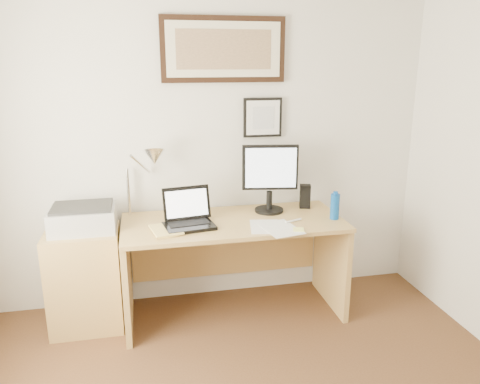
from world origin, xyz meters
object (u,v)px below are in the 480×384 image
object	(u,v)px
water_bottle	(335,207)
book	(152,232)
laptop	(188,218)
printer	(83,218)
desk	(231,246)
side_cabinet	(86,279)
lcd_monitor	(270,175)

from	to	relation	value
water_bottle	book	bearing A→B (deg)	-178.75
water_bottle	laptop	bearing A→B (deg)	175.73
printer	book	bearing A→B (deg)	-25.72
desk	laptop	xyz separation A→B (m)	(-0.33, -0.12, 0.29)
side_cabinet	laptop	size ratio (longest dim) A/B	1.96
lcd_monitor	printer	bearing A→B (deg)	-177.27
side_cabinet	printer	bearing A→B (deg)	58.21
book	lcd_monitor	xyz separation A→B (m)	(0.90, 0.29, 0.28)
laptop	printer	distance (m)	0.73
lcd_monitor	water_bottle	bearing A→B (deg)	-31.64
lcd_monitor	desk	bearing A→B (deg)	-169.05
book	laptop	xyz separation A→B (m)	(0.25, 0.11, 0.05)
side_cabinet	desk	distance (m)	1.08
book	lcd_monitor	bearing A→B (deg)	17.87
book	printer	world-z (taller)	printer
desk	printer	world-z (taller)	printer
printer	side_cabinet	bearing A→B (deg)	-121.79
side_cabinet	printer	size ratio (longest dim) A/B	1.66
desk	lcd_monitor	xyz separation A→B (m)	(0.31, 0.06, 0.53)
side_cabinet	lcd_monitor	distance (m)	1.54
book	printer	size ratio (longest dim) A/B	0.58
side_cabinet	water_bottle	xyz separation A→B (m)	(1.80, -0.17, 0.48)
laptop	side_cabinet	bearing A→B (deg)	173.40
water_bottle	book	distance (m)	1.32
book	lcd_monitor	size ratio (longest dim) A/B	0.49
water_bottle	printer	world-z (taller)	water_bottle
desk	lcd_monitor	world-z (taller)	lcd_monitor
lcd_monitor	side_cabinet	bearing A→B (deg)	-176.05
desk	laptop	size ratio (longest dim) A/B	4.29
book	printer	distance (m)	0.52
lcd_monitor	laptop	bearing A→B (deg)	-164.27
laptop	lcd_monitor	bearing A→B (deg)	15.73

